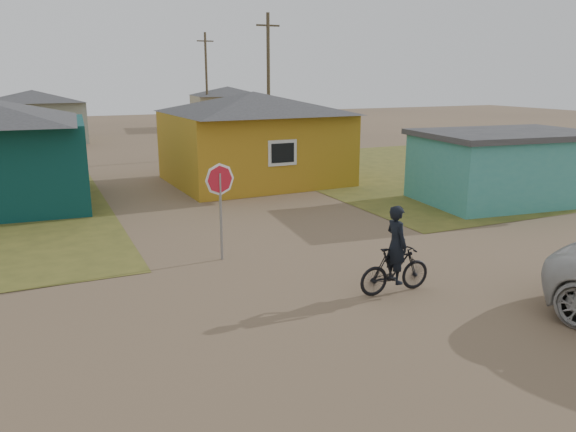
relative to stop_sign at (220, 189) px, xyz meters
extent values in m
plane|color=brown|center=(2.16, -4.25, -1.83)|extent=(120.00, 120.00, 0.00)
cube|color=olive|center=(16.16, 8.75, -1.82)|extent=(20.00, 18.00, 0.00)
cube|color=#B8841C|center=(4.66, 9.75, -0.33)|extent=(7.21, 6.24, 3.00)
pyramid|color=#343436|center=(4.66, 9.75, 1.62)|extent=(7.72, 6.76, 0.90)
cube|color=silver|center=(4.66, 6.72, -0.18)|extent=(1.20, 0.06, 1.00)
cube|color=black|center=(4.66, 6.69, -0.18)|extent=(0.95, 0.04, 0.75)
cube|color=teal|center=(11.66, 2.25, -0.63)|extent=(6.39, 4.61, 2.40)
cube|color=#343436|center=(11.66, 2.25, 0.67)|extent=(6.71, 4.93, 0.20)
cube|color=gray|center=(-3.84, 29.75, -0.43)|extent=(6.49, 5.60, 2.80)
pyramid|color=#343436|center=(-3.84, 29.75, 1.37)|extent=(7.04, 6.15, 0.80)
cube|color=tan|center=(12.16, 35.75, -0.43)|extent=(6.41, 5.50, 2.80)
pyramid|color=#343436|center=(12.16, 35.75, 1.37)|extent=(6.95, 6.05, 0.80)
cylinder|color=brown|center=(8.66, 17.75, 2.17)|extent=(0.20, 0.20, 8.00)
cube|color=brown|center=(8.66, 17.75, 5.47)|extent=(1.40, 0.10, 0.10)
cylinder|color=brown|center=(9.66, 33.75, 2.17)|extent=(0.20, 0.20, 8.00)
cube|color=brown|center=(9.66, 33.75, 5.47)|extent=(1.40, 0.10, 0.10)
cylinder|color=gray|center=(0.00, 0.00, -0.71)|extent=(0.06, 0.06, 2.23)
imported|color=black|center=(2.71, -3.68, -1.31)|extent=(1.72, 0.51, 1.03)
imported|color=black|center=(2.71, -3.68, -0.73)|extent=(0.41, 0.62, 1.69)
camera|label=1|loc=(-4.10, -13.11, 2.75)|focal=35.00mm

